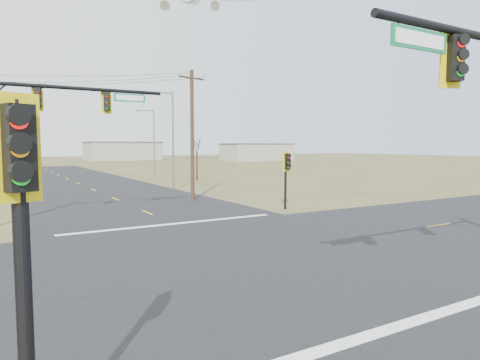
{
  "coord_description": "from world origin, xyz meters",
  "views": [
    {
      "loc": [
        -8.51,
        -13.98,
        4.26
      ],
      "look_at": [
        0.3,
        1.0,
        2.85
      ],
      "focal_mm": 32.0,
      "sensor_mm": 36.0,
      "label": 1
    }
  ],
  "objects_px": {
    "mast_arm_far": "(34,118)",
    "bare_tree_c": "(197,143)",
    "utility_pole_near": "(192,134)",
    "streetlight_a": "(171,135)",
    "pedestal_signal_ne": "(287,166)",
    "pedestal_signal_sw": "(21,206)",
    "streetlight_b": "(153,138)"
  },
  "relations": [
    {
      "from": "mast_arm_far",
      "to": "bare_tree_c",
      "type": "distance_m",
      "value": 30.81
    },
    {
      "from": "utility_pole_near",
      "to": "streetlight_a",
      "type": "height_order",
      "value": "utility_pole_near"
    },
    {
      "from": "pedestal_signal_ne",
      "to": "bare_tree_c",
      "type": "height_order",
      "value": "bare_tree_c"
    },
    {
      "from": "mast_arm_far",
      "to": "utility_pole_near",
      "type": "relative_size",
      "value": 0.98
    },
    {
      "from": "pedestal_signal_sw",
      "to": "bare_tree_c",
      "type": "bearing_deg",
      "value": 41.61
    },
    {
      "from": "pedestal_signal_sw",
      "to": "utility_pole_near",
      "type": "height_order",
      "value": "utility_pole_near"
    },
    {
      "from": "pedestal_signal_sw",
      "to": "bare_tree_c",
      "type": "distance_m",
      "value": 47.42
    },
    {
      "from": "streetlight_a",
      "to": "pedestal_signal_ne",
      "type": "bearing_deg",
      "value": -60.38
    },
    {
      "from": "mast_arm_far",
      "to": "pedestal_signal_ne",
      "type": "bearing_deg",
      "value": 11.77
    },
    {
      "from": "mast_arm_far",
      "to": "streetlight_b",
      "type": "relative_size",
      "value": 1.04
    },
    {
      "from": "pedestal_signal_sw",
      "to": "bare_tree_c",
      "type": "height_order",
      "value": "bare_tree_c"
    },
    {
      "from": "pedestal_signal_ne",
      "to": "bare_tree_c",
      "type": "relative_size",
      "value": 0.68
    },
    {
      "from": "mast_arm_far",
      "to": "pedestal_signal_sw",
      "type": "distance_m",
      "value": 18.89
    },
    {
      "from": "pedestal_signal_sw",
      "to": "streetlight_b",
      "type": "relative_size",
      "value": 0.52
    },
    {
      "from": "mast_arm_far",
      "to": "streetlight_a",
      "type": "distance_m",
      "value": 19.08
    },
    {
      "from": "pedestal_signal_sw",
      "to": "bare_tree_c",
      "type": "relative_size",
      "value": 0.86
    },
    {
      "from": "pedestal_signal_ne",
      "to": "utility_pole_near",
      "type": "distance_m",
      "value": 8.57
    },
    {
      "from": "utility_pole_near",
      "to": "streetlight_b",
      "type": "xyz_separation_m",
      "value": [
        6.85,
        29.13,
        0.12
      ]
    },
    {
      "from": "pedestal_signal_ne",
      "to": "streetlight_b",
      "type": "xyz_separation_m",
      "value": [
        3.41,
        36.65,
        2.39
      ]
    },
    {
      "from": "pedestal_signal_sw",
      "to": "streetlight_a",
      "type": "xyz_separation_m",
      "value": [
        14.74,
        32.69,
        1.74
      ]
    },
    {
      "from": "pedestal_signal_sw",
      "to": "streetlight_a",
      "type": "distance_m",
      "value": 35.9
    },
    {
      "from": "pedestal_signal_ne",
      "to": "streetlight_a",
      "type": "relative_size",
      "value": 0.42
    },
    {
      "from": "streetlight_b",
      "to": "bare_tree_c",
      "type": "relative_size",
      "value": 1.64
    },
    {
      "from": "streetlight_a",
      "to": "pedestal_signal_sw",
      "type": "bearing_deg",
      "value": -91.5
    },
    {
      "from": "mast_arm_far",
      "to": "streetlight_b",
      "type": "xyz_separation_m",
      "value": [
        18.27,
        34.8,
        -0.39
      ]
    },
    {
      "from": "streetlight_a",
      "to": "streetlight_b",
      "type": "distance_m",
      "value": 21.46
    },
    {
      "from": "streetlight_b",
      "to": "pedestal_signal_sw",
      "type": "bearing_deg",
      "value": -117.68
    },
    {
      "from": "mast_arm_far",
      "to": "streetlight_b",
      "type": "height_order",
      "value": "streetlight_b"
    },
    {
      "from": "mast_arm_far",
      "to": "pedestal_signal_sw",
      "type": "height_order",
      "value": "mast_arm_far"
    },
    {
      "from": "mast_arm_far",
      "to": "streetlight_b",
      "type": "distance_m",
      "value": 39.31
    },
    {
      "from": "utility_pole_near",
      "to": "bare_tree_c",
      "type": "distance_m",
      "value": 19.73
    },
    {
      "from": "pedestal_signal_ne",
      "to": "streetlight_a",
      "type": "bearing_deg",
      "value": 107.17
    }
  ]
}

